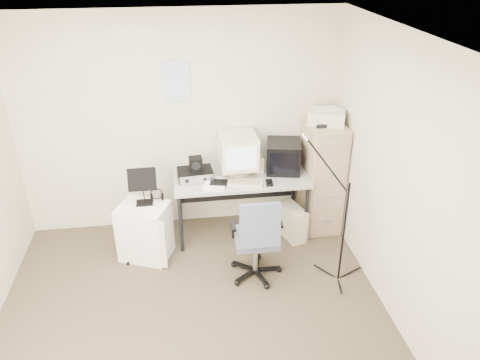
{
  "coord_description": "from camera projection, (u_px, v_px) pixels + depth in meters",
  "views": [
    {
      "loc": [
        -0.04,
        -3.16,
        3.13
      ],
      "look_at": [
        0.55,
        0.95,
        0.95
      ],
      "focal_mm": 35.0,
      "sensor_mm": 36.0,
      "label": 1
    }
  ],
  "objects": [
    {
      "name": "crt_tv",
      "position": [
        283.0,
        156.0,
        5.31
      ],
      "size": [
        0.45,
        0.47,
        0.34
      ],
      "primitive_type": "cube",
      "rotation": [
        0.0,
        0.0,
        -0.21
      ],
      "color": "black",
      "rests_on": "desk"
    },
    {
      "name": "wall_right",
      "position": [
        405.0,
        191.0,
        3.88
      ],
      "size": [
        0.02,
        3.6,
        2.5
      ],
      "primitive_type": "cube",
      "color": "beige",
      "rests_on": "ground"
    },
    {
      "name": "desk",
      "position": [
        241.0,
        204.0,
        5.41
      ],
      "size": [
        1.5,
        0.7,
        0.73
      ],
      "primitive_type": "cube",
      "color": "#A4A596",
      "rests_on": "floor"
    },
    {
      "name": "keyboard",
      "position": [
        241.0,
        183.0,
        5.08
      ],
      "size": [
        0.49,
        0.27,
        0.03
      ],
      "primitive_type": "cube",
      "rotation": [
        0.0,
        0.0,
        -0.25
      ],
      "color": "beige",
      "rests_on": "desk"
    },
    {
      "name": "crt_monitor",
      "position": [
        238.0,
        154.0,
        5.23
      ],
      "size": [
        0.43,
        0.45,
        0.46
      ],
      "primitive_type": "cube",
      "rotation": [
        0.0,
        0.0,
        0.04
      ],
      "color": "beige",
      "rests_on": "desk"
    },
    {
      "name": "office_chair",
      "position": [
        256.0,
        236.0,
        4.65
      ],
      "size": [
        0.55,
        0.55,
        0.95
      ],
      "primitive_type": "cube",
      "rotation": [
        0.0,
        0.0,
        -0.01
      ],
      "color": "slate",
      "rests_on": "floor"
    },
    {
      "name": "mic_stand",
      "position": [
        345.0,
        218.0,
        4.47
      ],
      "size": [
        0.03,
        0.03,
        1.46
      ],
      "primitive_type": "cylinder",
      "rotation": [
        0.0,
        0.0,
        2.04
      ],
      "color": "black",
      "rests_on": "floor"
    },
    {
      "name": "ceiling",
      "position": [
        178.0,
        43.0,
        3.07
      ],
      "size": [
        3.6,
        3.6,
        0.01
      ],
      "primitive_type": "cube",
      "color": "white",
      "rests_on": "ground"
    },
    {
      "name": "desk_speaker",
      "position": [
        260.0,
        166.0,
        5.3
      ],
      "size": [
        0.1,
        0.1,
        0.16
      ],
      "primitive_type": "cube",
      "rotation": [
        0.0,
        0.0,
        -0.14
      ],
      "color": "beige",
      "rests_on": "desk"
    },
    {
      "name": "radio_receiver",
      "position": [
        195.0,
        174.0,
        5.17
      ],
      "size": [
        0.4,
        0.3,
        0.11
      ],
      "primitive_type": "cube",
      "rotation": [
        0.0,
        0.0,
        0.07
      ],
      "color": "black",
      "rests_on": "desk"
    },
    {
      "name": "mouse",
      "position": [
        269.0,
        183.0,
        5.07
      ],
      "size": [
        0.08,
        0.13,
        0.04
      ],
      "primitive_type": "cube",
      "rotation": [
        0.0,
        0.0,
        -0.11
      ],
      "color": "black",
      "rests_on": "desk"
    },
    {
      "name": "wall_back",
      "position": [
        181.0,
        125.0,
        5.23
      ],
      "size": [
        3.6,
        0.02,
        2.5
      ],
      "primitive_type": "cube",
      "color": "beige",
      "rests_on": "ground"
    },
    {
      "name": "filing_cabinet",
      "position": [
        321.0,
        176.0,
        5.43
      ],
      "size": [
        0.4,
        0.6,
        1.3
      ],
      "primitive_type": "cube",
      "color": "tan",
      "rests_on": "floor"
    },
    {
      "name": "side_cart",
      "position": [
        145.0,
        231.0,
        5.02
      ],
      "size": [
        0.62,
        0.56,
        0.62
      ],
      "primitive_type": "cube",
      "rotation": [
        0.0,
        0.0,
        -0.39
      ],
      "color": "white",
      "rests_on": "floor"
    },
    {
      "name": "papers",
      "position": [
        215.0,
        184.0,
        5.07
      ],
      "size": [
        0.29,
        0.35,
        0.02
      ],
      "primitive_type": "cube",
      "rotation": [
        0.0,
        0.0,
        -0.24
      ],
      "color": "white",
      "rests_on": "desk"
    },
    {
      "name": "pc_tower",
      "position": [
        292.0,
        222.0,
        5.4
      ],
      "size": [
        0.3,
        0.45,
        0.39
      ],
      "primitive_type": "cube",
      "rotation": [
        0.0,
        0.0,
        0.31
      ],
      "color": "beige",
      "rests_on": "floor"
    },
    {
      "name": "music_stand",
      "position": [
        143.0,
        186.0,
        4.83
      ],
      "size": [
        0.32,
        0.24,
        0.42
      ],
      "primitive_type": "cube",
      "rotation": [
        0.0,
        0.0,
        -0.32
      ],
      "color": "black",
      "rests_on": "side_cart"
    },
    {
      "name": "floor",
      "position": [
        195.0,
        325.0,
        4.23
      ],
      "size": [
        3.6,
        3.6,
        0.01
      ],
      "primitive_type": "cube",
      "color": "#3A311D",
      "rests_on": "ground"
    },
    {
      "name": "headphones",
      "position": [
        157.0,
        196.0,
        4.97
      ],
      "size": [
        0.19,
        0.19,
        0.03
      ],
      "primitive_type": "torus",
      "rotation": [
        0.0,
        0.0,
        0.31
      ],
      "color": "black",
      "rests_on": "side_cart"
    },
    {
      "name": "wall_calendar",
      "position": [
        176.0,
        81.0,
        4.98
      ],
      "size": [
        0.3,
        0.02,
        0.44
      ],
      "primitive_type": "cube",
      "color": "white",
      "rests_on": "wall_back"
    },
    {
      "name": "printer",
      "position": [
        327.0,
        117.0,
        5.08
      ],
      "size": [
        0.46,
        0.39,
        0.15
      ],
      "primitive_type": "cube",
      "rotation": [
        0.0,
        0.0,
        -0.38
      ],
      "color": "beige",
      "rests_on": "filing_cabinet"
    },
    {
      "name": "radio_speaker",
      "position": [
        196.0,
        163.0,
        5.13
      ],
      "size": [
        0.15,
        0.14,
        0.14
      ],
      "primitive_type": "cube",
      "rotation": [
        0.0,
        0.0,
        0.06
      ],
      "color": "black",
      "rests_on": "radio_receiver"
    }
  ]
}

